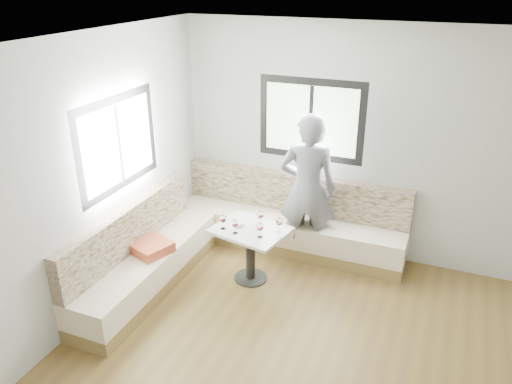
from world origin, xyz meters
The scene contains 10 objects.
room centered at (-0.08, 0.08, 1.41)m, with size 5.01×5.01×2.81m.
banquette centered at (-1.59, 1.63, 0.33)m, with size 2.90×2.80×0.95m.
table centered at (-1.23, 1.41, 0.49)m, with size 0.90×0.77×0.65m.
person centered at (-0.80, 2.11, 0.92)m, with size 0.67×0.44×1.84m, color slate.
olive_ramekin centered at (-1.37, 1.43, 0.67)m, with size 0.10×0.10×0.04m.
wine_glass_a centered at (-1.51, 1.30, 0.77)m, with size 0.08×0.08×0.17m.
wine_glass_b centered at (-1.35, 1.25, 0.77)m, with size 0.08×0.08×0.17m.
wine_glass_c centered at (-1.06, 1.28, 0.77)m, with size 0.08×0.08×0.17m.
wine_glass_d centered at (-1.17, 1.55, 0.77)m, with size 0.08×0.08×0.17m.
wine_glass_e centered at (-0.92, 1.47, 0.77)m, with size 0.08×0.08×0.17m.
Camera 1 is at (0.68, -3.09, 3.30)m, focal length 35.00 mm.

